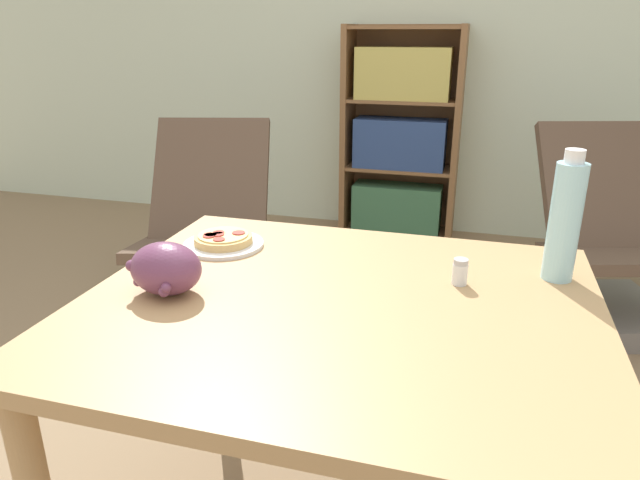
# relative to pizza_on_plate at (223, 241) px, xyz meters

# --- Properties ---
(wall_back) EXTENTS (8.00, 0.05, 2.60)m
(wall_back) POSITION_rel_pizza_on_plate_xyz_m (0.29, 2.53, 0.53)
(wall_back) COLOR silver
(wall_back) RESTS_ON ground_plane
(dining_table) EXTENTS (1.08, 0.92, 0.75)m
(dining_table) POSITION_rel_pizza_on_plate_xyz_m (0.37, -0.23, -0.12)
(dining_table) COLOR tan
(dining_table) RESTS_ON ground_plane
(pizza_on_plate) EXTENTS (0.21, 0.21, 0.04)m
(pizza_on_plate) POSITION_rel_pizza_on_plate_xyz_m (0.00, 0.00, 0.00)
(pizza_on_plate) COLOR white
(pizza_on_plate) RESTS_ON dining_table
(grape_bunch) EXTENTS (0.16, 0.13, 0.11)m
(grape_bunch) POSITION_rel_pizza_on_plate_xyz_m (0.00, -0.29, 0.04)
(grape_bunch) COLOR #6B3856
(grape_bunch) RESTS_ON dining_table
(drink_bottle) EXTENTS (0.07, 0.07, 0.30)m
(drink_bottle) POSITION_rel_pizza_on_plate_xyz_m (0.82, 0.02, 0.13)
(drink_bottle) COLOR #A3DBEA
(drink_bottle) RESTS_ON dining_table
(salt_shaker) EXTENTS (0.03, 0.03, 0.06)m
(salt_shaker) POSITION_rel_pizza_on_plate_xyz_m (0.61, -0.07, 0.02)
(salt_shaker) COLOR white
(salt_shaker) RESTS_ON dining_table
(lounge_chair_near) EXTENTS (0.71, 0.88, 0.88)m
(lounge_chair_near) POSITION_rel_pizza_on_plate_xyz_m (-0.58, 1.01, -0.48)
(lounge_chair_near) COLOR slate
(lounge_chair_near) RESTS_ON ground_plane
(lounge_chair_far) EXTENTS (0.72, 0.88, 0.88)m
(lounge_chair_far) POSITION_rel_pizza_on_plate_xyz_m (1.24, 1.40, -0.48)
(lounge_chair_far) COLOR slate
(lounge_chair_far) RESTS_ON ground_plane
(bookshelf) EXTENTS (0.73, 0.30, 1.32)m
(bookshelf) POSITION_rel_pizza_on_plate_xyz_m (0.13, 2.35, -0.14)
(bookshelf) COLOR brown
(bookshelf) RESTS_ON ground_plane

